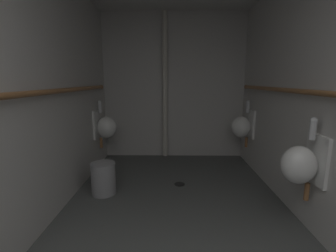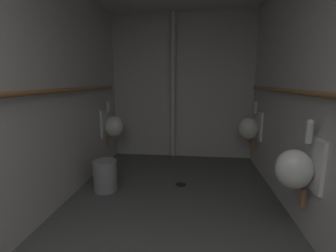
{
  "view_description": "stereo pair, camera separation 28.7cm",
  "coord_description": "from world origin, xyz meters",
  "px_view_note": "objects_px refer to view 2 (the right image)",
  "views": [
    {
      "loc": [
        -0.06,
        0.18,
        1.37
      ],
      "look_at": [
        -0.09,
        3.0,
        0.83
      ],
      "focal_mm": 25.49,
      "sensor_mm": 36.0,
      "label": 1
    },
    {
      "loc": [
        0.23,
        0.18,
        1.37
      ],
      "look_at": [
        -0.09,
        3.0,
        0.83
      ],
      "focal_mm": 25.49,
      "sensor_mm": 36.0,
      "label": 2
    }
  ],
  "objects_px": {
    "urinal_right_mid": "(297,168)",
    "waste_bin": "(105,176)",
    "floor_drain": "(181,184)",
    "urinal_right_far": "(250,128)",
    "standpipe_back_wall": "(173,87)",
    "urinal_left_mid": "(113,126)"
  },
  "relations": [
    {
      "from": "urinal_left_mid",
      "to": "urinal_right_far",
      "type": "bearing_deg",
      "value": 1.69
    },
    {
      "from": "urinal_right_far",
      "to": "waste_bin",
      "type": "height_order",
      "value": "urinal_right_far"
    },
    {
      "from": "urinal_right_mid",
      "to": "urinal_right_far",
      "type": "bearing_deg",
      "value": 90.0
    },
    {
      "from": "standpipe_back_wall",
      "to": "waste_bin",
      "type": "relative_size",
      "value": 6.34
    },
    {
      "from": "floor_drain",
      "to": "waste_bin",
      "type": "distance_m",
      "value": 1.0
    },
    {
      "from": "standpipe_back_wall",
      "to": "floor_drain",
      "type": "xyz_separation_m",
      "value": [
        0.22,
        -1.17,
        -1.25
      ]
    },
    {
      "from": "floor_drain",
      "to": "waste_bin",
      "type": "xyz_separation_m",
      "value": [
        -0.94,
        -0.27,
        0.19
      ]
    },
    {
      "from": "urinal_right_mid",
      "to": "waste_bin",
      "type": "bearing_deg",
      "value": 159.43
    },
    {
      "from": "floor_drain",
      "to": "waste_bin",
      "type": "relative_size",
      "value": 0.36
    },
    {
      "from": "waste_bin",
      "to": "standpipe_back_wall",
      "type": "bearing_deg",
      "value": 63.3
    },
    {
      "from": "urinal_right_far",
      "to": "floor_drain",
      "type": "relative_size",
      "value": 5.39
    },
    {
      "from": "standpipe_back_wall",
      "to": "waste_bin",
      "type": "xyz_separation_m",
      "value": [
        -0.72,
        -1.43,
        -1.06
      ]
    },
    {
      "from": "urinal_right_far",
      "to": "standpipe_back_wall",
      "type": "bearing_deg",
      "value": 160.7
    },
    {
      "from": "floor_drain",
      "to": "standpipe_back_wall",
      "type": "bearing_deg",
      "value": 100.73
    },
    {
      "from": "urinal_right_mid",
      "to": "waste_bin",
      "type": "xyz_separation_m",
      "value": [
        -1.96,
        0.74,
        -0.46
      ]
    },
    {
      "from": "floor_drain",
      "to": "waste_bin",
      "type": "bearing_deg",
      "value": -164.25
    },
    {
      "from": "urinal_right_mid",
      "to": "floor_drain",
      "type": "distance_m",
      "value": 1.57
    },
    {
      "from": "standpipe_back_wall",
      "to": "urinal_left_mid",
      "type": "bearing_deg",
      "value": -151.78
    },
    {
      "from": "standpipe_back_wall",
      "to": "floor_drain",
      "type": "relative_size",
      "value": 17.59
    },
    {
      "from": "urinal_right_mid",
      "to": "urinal_right_far",
      "type": "height_order",
      "value": "same"
    },
    {
      "from": "urinal_right_mid",
      "to": "floor_drain",
      "type": "relative_size",
      "value": 5.39
    },
    {
      "from": "standpipe_back_wall",
      "to": "floor_drain",
      "type": "height_order",
      "value": "standpipe_back_wall"
    }
  ]
}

